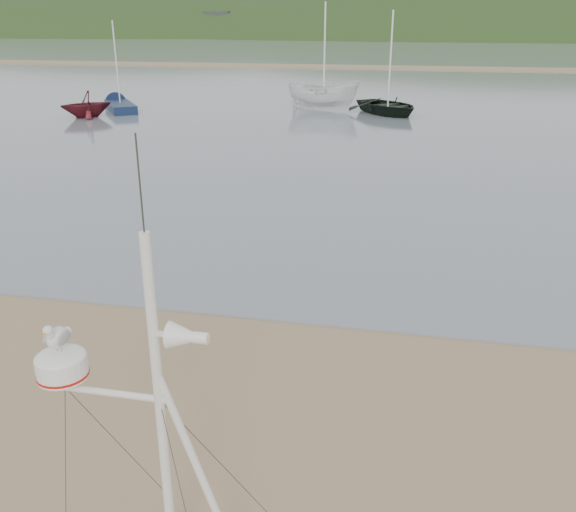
% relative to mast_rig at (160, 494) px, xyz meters
% --- Properties ---
extents(ground, '(560.00, 560.00, 0.00)m').
position_rel_mast_rig_xyz_m(ground, '(-1.70, 1.74, -1.09)').
color(ground, '#8E7252').
rests_on(ground, ground).
extents(water, '(560.00, 256.00, 0.04)m').
position_rel_mast_rig_xyz_m(water, '(-1.70, 133.74, -1.07)').
color(water, slate).
rests_on(water, ground).
extents(sandbar, '(560.00, 7.00, 0.07)m').
position_rel_mast_rig_xyz_m(sandbar, '(-1.70, 71.74, -1.01)').
color(sandbar, '#8E7252').
rests_on(sandbar, water).
extents(hill_ridge, '(620.00, 180.00, 80.00)m').
position_rel_mast_rig_xyz_m(hill_ridge, '(16.82, 236.74, -20.78)').
color(hill_ridge, '#1F3516').
rests_on(hill_ridge, ground).
extents(far_cottages, '(294.40, 6.30, 8.00)m').
position_rel_mast_rig_xyz_m(far_cottages, '(1.30, 197.74, 2.91)').
color(far_cottages, silver).
rests_on(far_cottages, ground).
extents(mast_rig, '(2.00, 2.13, 4.51)m').
position_rel_mast_rig_xyz_m(mast_rig, '(0.00, 0.00, 0.00)').
color(mast_rig, white).
rests_on(mast_rig, ground).
extents(boat_dark, '(3.32, 2.98, 4.86)m').
position_rel_mast_rig_xyz_m(boat_dark, '(0.27, 33.23, 1.38)').
color(boat_dark, black).
rests_on(boat_dark, water).
extents(boat_red, '(2.82, 2.79, 2.86)m').
position_rel_mast_rig_xyz_m(boat_red, '(-16.67, 28.39, 0.38)').
color(boat_red, maroon).
rests_on(boat_red, water).
extents(boat_white, '(1.78, 1.73, 4.55)m').
position_rel_mast_rig_xyz_m(boat_white, '(-3.82, 34.69, 1.23)').
color(boat_white, white).
rests_on(boat_white, water).
extents(sailboat_blue_near, '(4.38, 5.46, 5.70)m').
position_rel_mast_rig_xyz_m(sailboat_blue_near, '(-16.77, 32.39, -0.78)').
color(sailboat_blue_near, '#122041').
rests_on(sailboat_blue_near, ground).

